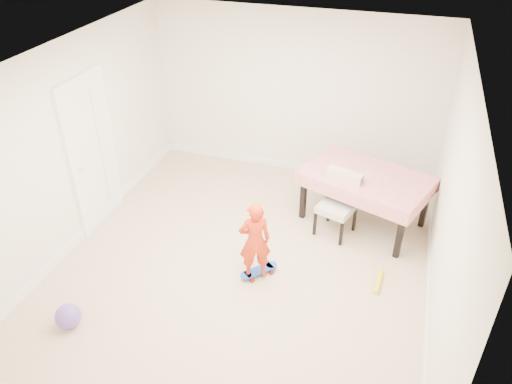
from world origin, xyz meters
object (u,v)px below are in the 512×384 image
(dining_table, at_px, (364,199))
(dining_chair, at_px, (336,205))
(child, at_px, (255,243))
(balloon, at_px, (68,316))
(skateboard, at_px, (259,272))

(dining_table, bearing_deg, dining_chair, -110.71)
(dining_table, relative_size, dining_chair, 1.82)
(child, bearing_deg, balloon, 12.20)
(dining_table, xyz_separation_m, balloon, (-2.77, -2.91, -0.24))
(skateboard, distance_m, child, 0.49)
(skateboard, relative_size, child, 0.48)
(dining_table, distance_m, skateboard, 1.86)
(dining_table, relative_size, skateboard, 3.23)
(dining_table, bearing_deg, skateboard, -105.07)
(child, distance_m, balloon, 2.20)
(dining_chair, bearing_deg, balloon, -116.55)
(child, bearing_deg, skateboard, -148.41)
(dining_table, distance_m, balloon, 4.03)
(dining_chair, bearing_deg, skateboard, -105.45)
(child, xyz_separation_m, balloon, (-1.69, -1.35, -0.38))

